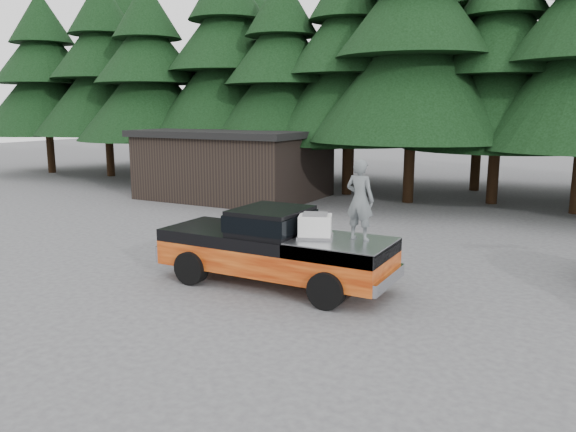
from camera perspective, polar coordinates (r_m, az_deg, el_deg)
The scene contains 7 objects.
ground at distance 13.40m, azimuth -1.79°, elevation -7.92°, with size 120.00×120.00×0.00m, color #464648.
pickup_truck at distance 13.92m, azimuth -1.34°, elevation -4.34°, with size 6.00×2.04×1.33m, color orange, non-canonical shape.
truck_cab at distance 13.75m, azimuth -1.72°, elevation -0.42°, with size 1.66×1.90×0.59m, color black.
air_compressor at distance 13.16m, azimuth 2.77°, elevation -1.11°, with size 0.75×0.62×0.52m, color silver.
man_on_bed at distance 12.92m, azimuth 7.31°, elevation 1.64°, with size 0.68×0.45×1.87m, color #5A6062.
utility_building at distance 27.77m, azimuth -5.44°, elevation 5.35°, with size 8.40×6.40×3.30m.
treeline at distance 28.98m, azimuth 17.10°, elevation 17.17°, with size 60.15×16.05×17.50m.
Camera 1 is at (6.40, -10.96, 4.32)m, focal length 35.00 mm.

